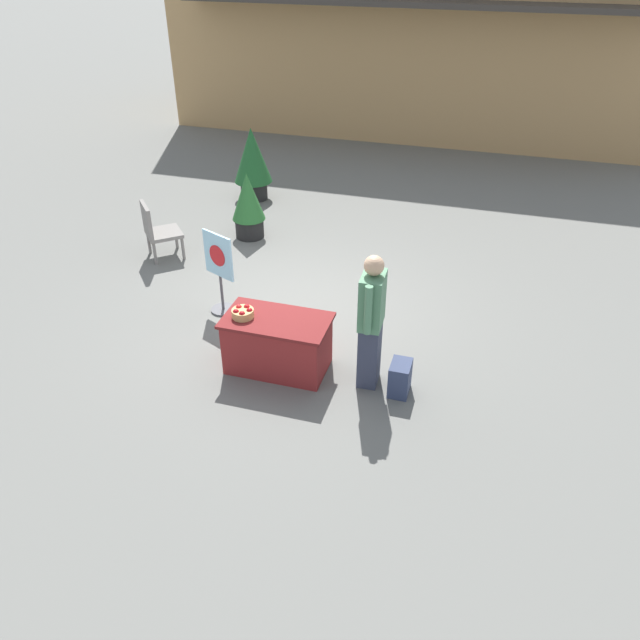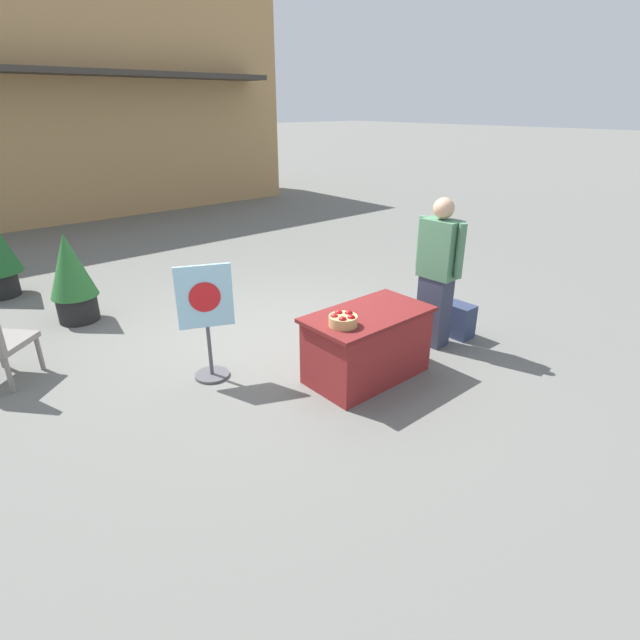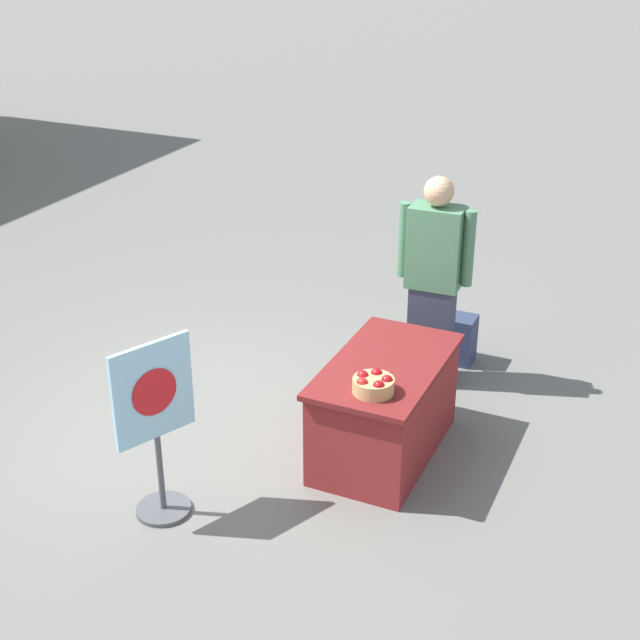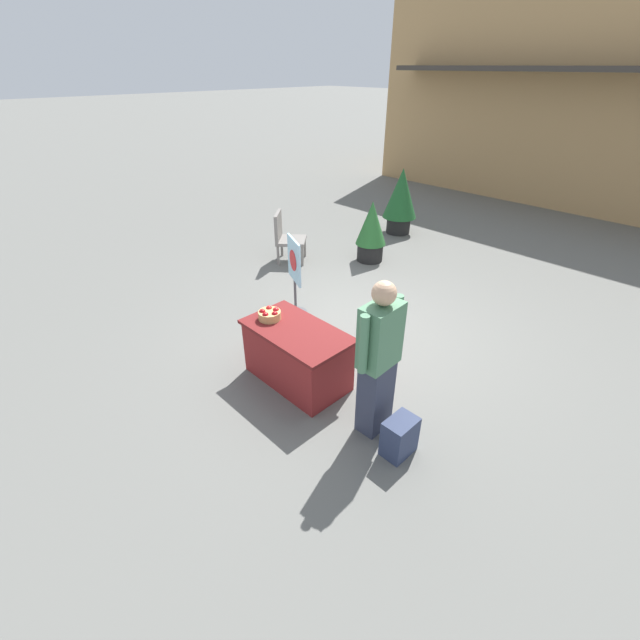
% 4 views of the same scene
% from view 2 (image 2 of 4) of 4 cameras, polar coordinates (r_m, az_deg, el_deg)
% --- Properties ---
extents(ground_plane, '(120.00, 120.00, 0.00)m').
position_cam_2_polar(ground_plane, '(6.17, -4.92, -2.19)').
color(ground_plane, slate).
extents(storefront_building, '(12.55, 5.03, 5.31)m').
position_cam_2_polar(storefront_building, '(15.32, -30.91, 20.45)').
color(storefront_building, tan).
rests_on(storefront_building, ground_plane).
extents(display_table, '(1.32, 0.74, 0.73)m').
position_cam_2_polar(display_table, '(5.20, 5.40, -2.84)').
color(display_table, maroon).
rests_on(display_table, ground_plane).
extents(apple_basket, '(0.27, 0.27, 0.13)m').
position_cam_2_polar(apple_basket, '(4.71, 2.65, 0.03)').
color(apple_basket, tan).
rests_on(apple_basket, display_table).
extents(person_visitor, '(0.28, 0.61, 1.74)m').
position_cam_2_polar(person_visitor, '(5.87, 13.28, 5.29)').
color(person_visitor, '#33384C').
rests_on(person_visitor, ground_plane).
extents(backpack, '(0.24, 0.34, 0.42)m').
position_cam_2_polar(backpack, '(6.37, 15.60, -0.05)').
color(backpack, '#2D3856').
rests_on(backpack, ground_plane).
extents(poster_board, '(0.52, 0.36, 1.23)m').
position_cam_2_polar(poster_board, '(5.17, -12.81, 0.07)').
color(poster_board, '#4C4C51').
rests_on(poster_board, ground_plane).
extents(potted_plant_far_right, '(0.59, 0.59, 1.18)m').
position_cam_2_polar(potted_plant_far_right, '(7.21, -26.56, 4.56)').
color(potted_plant_far_right, black).
rests_on(potted_plant_far_right, ground_plane).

